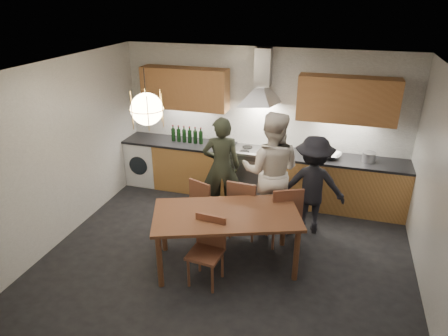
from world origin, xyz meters
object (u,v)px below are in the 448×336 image
(dining_table, at_px, (226,219))
(chair_back_left, at_px, (204,201))
(person_mid, at_px, (271,172))
(mixing_bowl, at_px, (330,155))
(chair_front, at_px, (208,245))
(person_right, at_px, (312,185))
(wine_bottles, at_px, (187,134))
(person_left, at_px, (221,167))
(stock_pot, at_px, (369,157))

(dining_table, distance_m, chair_back_left, 0.96)
(person_mid, bearing_deg, mixing_bowl, -135.89)
(chair_front, distance_m, person_right, 1.93)
(chair_front, bearing_deg, wine_bottles, 121.79)
(person_mid, bearing_deg, chair_front, 67.92)
(person_left, height_order, stock_pot, person_left)
(chair_front, bearing_deg, person_mid, 76.50)
(chair_back_left, xyz_separation_m, person_right, (1.56, 0.46, 0.28))
(person_mid, bearing_deg, person_left, -15.71)
(dining_table, relative_size, chair_back_left, 2.43)
(chair_back_left, bearing_deg, person_right, -142.51)
(person_mid, xyz_separation_m, wine_bottles, (-1.71, 0.92, 0.12))
(person_left, bearing_deg, stock_pot, -177.46)
(person_left, distance_m, wine_bottles, 1.17)
(chair_back_left, height_order, person_right, person_right)
(chair_back_left, bearing_deg, chair_front, 132.62)
(chair_back_left, distance_m, stock_pot, 2.75)
(person_left, relative_size, person_right, 1.08)
(chair_back_left, relative_size, wine_bottles, 1.42)
(person_left, relative_size, stock_pot, 7.92)
(dining_table, bearing_deg, mixing_bowl, 39.02)
(chair_front, height_order, person_mid, person_mid)
(wine_bottles, bearing_deg, mixing_bowl, -0.36)
(mixing_bowl, relative_size, stock_pot, 1.65)
(stock_pot, bearing_deg, person_mid, -147.22)
(person_left, bearing_deg, dining_table, 93.99)
(person_right, bearing_deg, dining_table, 44.79)
(person_left, relative_size, person_mid, 0.89)
(chair_front, height_order, stock_pot, stock_pot)
(chair_back_left, xyz_separation_m, mixing_bowl, (1.76, 1.31, 0.45))
(dining_table, bearing_deg, chair_back_left, 106.84)
(person_right, distance_m, stock_pot, 1.20)
(mixing_bowl, xyz_separation_m, wine_bottles, (-2.54, 0.02, 0.11))
(dining_table, height_order, mixing_bowl, mixing_bowl)
(chair_front, relative_size, wine_bottles, 1.46)
(dining_table, xyz_separation_m, person_right, (0.99, 1.20, 0.07))
(chair_front, height_order, person_left, person_left)
(chair_back_left, height_order, person_left, person_left)
(person_mid, relative_size, person_right, 1.21)
(mixing_bowl, relative_size, wine_bottles, 0.57)
(stock_pot, bearing_deg, person_left, -161.97)
(person_mid, bearing_deg, stock_pot, -150.60)
(wine_bottles, bearing_deg, chair_front, -63.40)
(chair_back_left, xyz_separation_m, chair_front, (0.43, -1.09, 0.01))
(person_left, relative_size, mixing_bowl, 4.79)
(person_mid, xyz_separation_m, stock_pot, (1.43, 0.92, 0.04))
(stock_pot, distance_m, wine_bottles, 3.14)
(dining_table, xyz_separation_m, chair_front, (-0.14, -0.35, -0.19))
(person_left, xyz_separation_m, mixing_bowl, (1.66, 0.72, 0.11))
(person_mid, xyz_separation_m, person_right, (0.62, 0.05, -0.16))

